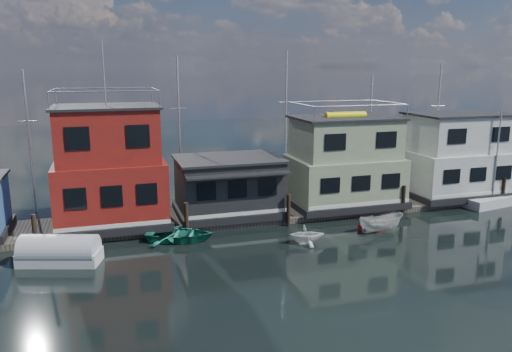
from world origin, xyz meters
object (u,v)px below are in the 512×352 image
object	(u,v)px
motorboat	(381,223)
red_kayak	(376,224)
houseboat_dark	(229,186)
day_sailer	(492,201)
houseboat_red	(110,169)
tarp_runabout	(60,252)
dinghy_teal	(180,234)
houseboat_white	(455,157)
houseboat_green	(344,163)
dinghy_white	(306,234)

from	to	relation	value
motorboat	red_kayak	bearing A→B (deg)	-11.66
houseboat_dark	red_kayak	size ratio (longest dim) A/B	2.46
day_sailer	houseboat_red	bearing A→B (deg)	163.89
tarp_runabout	day_sailer	bearing A→B (deg)	21.82
houseboat_dark	day_sailer	bearing A→B (deg)	-7.71
motorboat	houseboat_dark	bearing A→B (deg)	58.08
houseboat_dark	dinghy_teal	distance (m)	5.84
houseboat_dark	houseboat_white	xyz separation A→B (m)	(19.00, 0.02, 1.12)
houseboat_dark	dinghy_teal	xyz separation A→B (m)	(-4.08, -3.69, -1.98)
houseboat_green	dinghy_white	xyz separation A→B (m)	(-5.68, -6.40, -2.96)
houseboat_red	dinghy_teal	size ratio (longest dim) A/B	2.82
houseboat_red	tarp_runabout	xyz separation A→B (m)	(-2.98, -5.43, -3.44)
tarp_runabout	houseboat_white	bearing A→B (deg)	27.32
red_kayak	dinghy_white	xyz separation A→B (m)	(-5.79, -1.60, 0.37)
red_kayak	day_sailer	xyz separation A→B (m)	(11.43, 2.00, 0.22)
motorboat	tarp_runabout	distance (m)	19.86
day_sailer	tarp_runabout	bearing A→B (deg)	174.27
houseboat_dark	red_kayak	world-z (taller)	houseboat_dark
tarp_runabout	day_sailer	distance (m)	31.62
houseboat_white	houseboat_red	bearing A→B (deg)	-180.00
houseboat_red	houseboat_white	size ratio (longest dim) A/B	1.41
houseboat_green	red_kayak	bearing A→B (deg)	-88.72
houseboat_red	motorboat	size ratio (longest dim) A/B	3.76
dinghy_teal	motorboat	bearing A→B (deg)	-80.50
houseboat_dark	houseboat_green	world-z (taller)	houseboat_green
dinghy_teal	houseboat_red	bearing A→B (deg)	65.40
houseboat_dark	tarp_runabout	world-z (taller)	houseboat_dark
dinghy_teal	dinghy_white	bearing A→B (deg)	-91.26
houseboat_red	dinghy_white	bearing A→B (deg)	-29.48
houseboat_white	dinghy_teal	xyz separation A→B (m)	(-23.08, -3.71, -3.10)
tarp_runabout	red_kayak	distance (m)	20.10
dinghy_teal	day_sailer	bearing A→B (deg)	-69.13
tarp_runabout	red_kayak	bearing A→B (deg)	18.85
motorboat	red_kayak	distance (m)	1.11
houseboat_green	dinghy_white	size ratio (longest dim) A/B	3.75
houseboat_green	dinghy_teal	xyz separation A→B (m)	(-13.08, -3.71, -3.11)
tarp_runabout	dinghy_white	xyz separation A→B (m)	(14.30, -0.97, -0.07)
houseboat_dark	day_sailer	xyz separation A→B (m)	(20.53, -2.78, -1.98)
houseboat_green	dinghy_white	world-z (taller)	houseboat_green
houseboat_red	houseboat_dark	bearing A→B (deg)	-0.14
houseboat_green	tarp_runabout	world-z (taller)	houseboat_green
houseboat_white	day_sailer	xyz separation A→B (m)	(1.53, -2.80, -3.10)
red_kayak	dinghy_white	world-z (taller)	dinghy_white
dinghy_white	houseboat_green	bearing A→B (deg)	-31.77
houseboat_red	houseboat_white	world-z (taller)	houseboat_red
houseboat_dark	motorboat	distance (m)	10.75
motorboat	red_kayak	size ratio (longest dim) A/B	1.05
houseboat_green	dinghy_teal	bearing A→B (deg)	-164.17
motorboat	dinghy_teal	size ratio (longest dim) A/B	0.75
dinghy_teal	day_sailer	distance (m)	24.62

